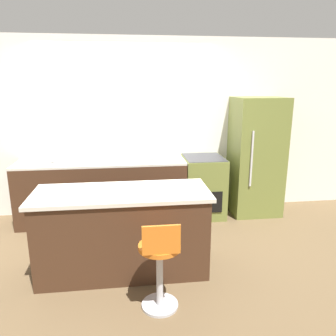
{
  "coord_description": "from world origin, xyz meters",
  "views": [
    {
      "loc": [
        0.02,
        -4.23,
        1.95
      ],
      "look_at": [
        0.51,
        -0.35,
        0.93
      ],
      "focal_mm": 35.0,
      "sensor_mm": 36.0,
      "label": 1
    }
  ],
  "objects_px": {
    "oven_range": "(203,186)",
    "refrigerator": "(256,157)",
    "kettle": "(56,155)",
    "stool_chair": "(160,265)",
    "mixing_bowl": "(158,155)"
  },
  "relations": [
    {
      "from": "stool_chair",
      "to": "mixing_bowl",
      "type": "xyz_separation_m",
      "value": [
        0.19,
        2.08,
        0.52
      ]
    },
    {
      "from": "oven_range",
      "to": "refrigerator",
      "type": "height_order",
      "value": "refrigerator"
    },
    {
      "from": "refrigerator",
      "to": "kettle",
      "type": "distance_m",
      "value": 2.9
    },
    {
      "from": "oven_range",
      "to": "stool_chair",
      "type": "distance_m",
      "value": 2.24
    },
    {
      "from": "oven_range",
      "to": "refrigerator",
      "type": "xyz_separation_m",
      "value": [
        0.8,
        0.01,
        0.43
      ]
    },
    {
      "from": "stool_chair",
      "to": "kettle",
      "type": "height_order",
      "value": "kettle"
    },
    {
      "from": "oven_range",
      "to": "stool_chair",
      "type": "xyz_separation_m",
      "value": [
        -0.86,
        -2.07,
        -0.01
      ]
    },
    {
      "from": "oven_range",
      "to": "mixing_bowl",
      "type": "relative_size",
      "value": 3.88
    },
    {
      "from": "oven_range",
      "to": "kettle",
      "type": "distance_m",
      "value": 2.16
    },
    {
      "from": "oven_range",
      "to": "kettle",
      "type": "bearing_deg",
      "value": 179.71
    },
    {
      "from": "oven_range",
      "to": "refrigerator",
      "type": "relative_size",
      "value": 0.51
    },
    {
      "from": "mixing_bowl",
      "to": "oven_range",
      "type": "bearing_deg",
      "value": -0.91
    },
    {
      "from": "refrigerator",
      "to": "kettle",
      "type": "xyz_separation_m",
      "value": [
        -2.9,
        -0.0,
        0.1
      ]
    },
    {
      "from": "refrigerator",
      "to": "kettle",
      "type": "bearing_deg",
      "value": -179.95
    },
    {
      "from": "stool_chair",
      "to": "kettle",
      "type": "bearing_deg",
      "value": 120.75
    }
  ]
}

